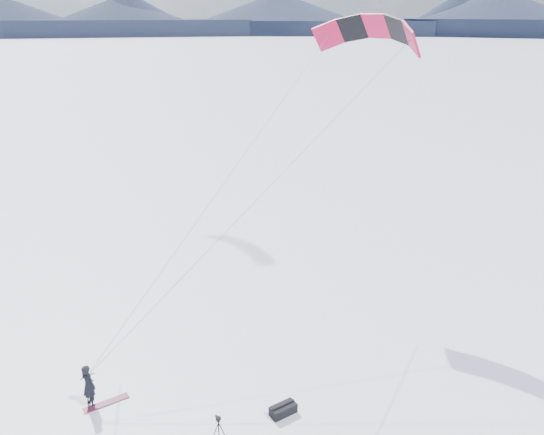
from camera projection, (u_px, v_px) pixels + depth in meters
horizon_hills at (194, 337)px, 15.10m from camera, size 704.84×706.81×10.31m
snowkiter at (92, 404)px, 19.05m from camera, size 0.60×0.71×1.67m
snowboard at (106, 403)px, 19.07m from camera, size 1.62×0.34×0.04m
tripod at (219, 429)px, 16.69m from camera, size 0.65×0.72×1.39m
gear_bag_a at (283, 409)px, 18.53m from camera, size 0.95×0.45×0.42m
power_kite at (370, 34)px, 24.36m from camera, size 16.23×5.77×11.90m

